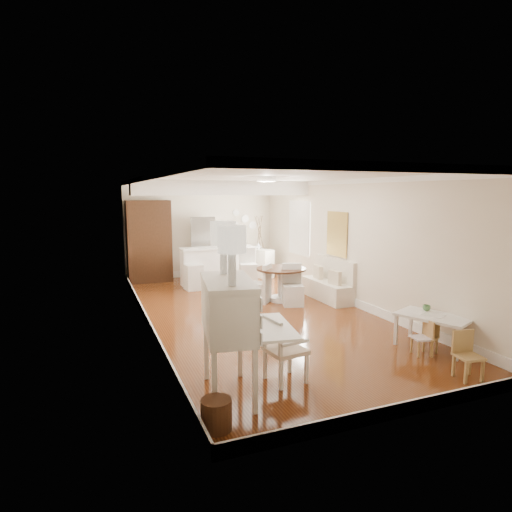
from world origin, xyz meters
TOP-DOWN VIEW (x-y plane):
  - room at (0.04, 0.32)m, footprint 9.00×9.04m
  - secretary_bureau at (-1.68, -3.24)m, footprint 1.34×1.36m
  - gustavian_armchair at (-0.85, -3.15)m, footprint 0.57×0.57m
  - wicker_basket at (-2.05, -3.95)m, footprint 0.43×0.43m
  - kids_table at (1.90, -2.91)m, footprint 1.03×1.26m
  - kids_chair_a at (1.65, -3.09)m, footprint 0.36×0.36m
  - kids_chair_b at (1.53, -3.08)m, footprint 0.32×0.32m
  - kids_chair_c at (1.46, -4.01)m, footprint 0.37×0.37m
  - banquette at (1.99, 0.50)m, footprint 0.52×1.60m
  - dining_table at (0.92, 0.77)m, footprint 1.38×1.38m
  - slip_chair_near at (1.00, 0.33)m, footprint 0.56×0.57m
  - slip_chair_far at (0.41, 0.85)m, footprint 0.62×0.62m
  - breakfast_counter at (0.10, 3.10)m, footprint 2.05×0.65m
  - bar_stool_left at (-0.70, 2.69)m, footprint 0.46×0.46m
  - bar_stool_right at (0.66, 2.25)m, footprint 0.50×0.50m
  - pantry_cabinet at (-1.60, 4.18)m, footprint 1.20×0.60m
  - fridge at (0.30, 4.15)m, footprint 0.75×0.65m
  - sideboard at (1.56, 3.68)m, footprint 0.69×0.96m
  - pencil_cup at (1.99, -2.66)m, footprint 0.13×0.13m
  - branch_vase at (1.53, 3.70)m, footprint 0.21×0.21m

SIDE VIEW (x-z plane):
  - wicker_basket at x=-2.05m, z-range 0.00..0.33m
  - kids_table at x=1.90m, z-range 0.00..0.55m
  - kids_chair_a at x=1.65m, z-range 0.00..0.55m
  - kids_chair_b at x=1.53m, z-range 0.00..0.55m
  - kids_chair_c at x=1.46m, z-range 0.00..0.66m
  - dining_table at x=0.92m, z-range 0.00..0.78m
  - sideboard at x=1.56m, z-range 0.00..0.84m
  - gustavian_armchair at x=-0.85m, z-range 0.00..0.89m
  - slip_chair_far at x=0.41m, z-range 0.00..0.90m
  - slip_chair_near at x=1.00m, z-range 0.00..0.93m
  - banquette at x=1.99m, z-range 0.00..0.98m
  - breakfast_counter at x=0.10m, z-range 0.00..1.03m
  - bar_stool_left at x=-0.70m, z-range 0.00..1.06m
  - bar_stool_right at x=0.66m, z-range 0.00..1.07m
  - pencil_cup at x=1.99m, z-range 0.55..0.64m
  - secretary_bureau at x=-1.68m, z-range 0.00..1.47m
  - fridge at x=0.30m, z-range 0.00..1.80m
  - branch_vase at x=1.53m, z-range 0.84..1.03m
  - pantry_cabinet at x=-1.60m, z-range 0.00..2.30m
  - room at x=0.04m, z-range 0.57..3.39m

